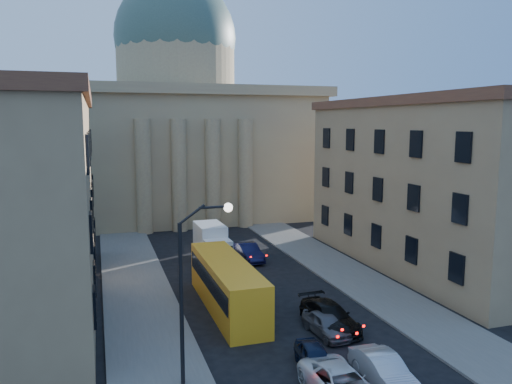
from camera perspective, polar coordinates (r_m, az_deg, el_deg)
sidewalk_left at (r=34.83m, az=-12.80°, el=-13.28°), size 5.00×60.00×0.15m
sidewalk_right at (r=39.84m, az=12.80°, el=-10.53°), size 5.00×60.00×0.15m
church at (r=70.75m, az=-8.90°, el=7.29°), size 68.02×28.76×36.60m
building_left at (r=37.26m, az=-26.84°, el=-0.85°), size 11.60×26.60×14.70m
building_right at (r=46.23m, az=19.66°, el=1.09°), size 11.60×26.60×14.70m
street_lamp at (r=23.91m, az=-7.31°, el=-9.85°), size 2.62×0.44×8.83m
car_left_near at (r=26.99m, az=6.76°, el=-18.32°), size 2.04×3.98×1.30m
car_right_near at (r=26.22m, az=14.39°, el=-19.13°), size 1.60×4.49×1.48m
car_right_mid at (r=31.88m, az=8.40°, el=-13.87°), size 2.43×5.39×1.53m
car_right_far at (r=30.98m, az=8.00°, el=-14.71°), size 1.86×4.05×1.34m
car_right_distant at (r=45.98m, az=-0.91°, el=-6.90°), size 1.88×4.87×1.58m
city_bus at (r=34.36m, az=-3.36°, el=-10.38°), size 2.73×11.70×3.30m
box_truck at (r=46.02m, az=-5.03°, el=-5.95°), size 2.45×5.97×3.25m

